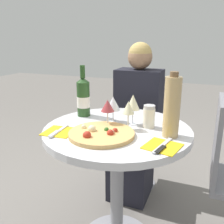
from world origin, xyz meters
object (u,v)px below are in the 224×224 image
at_px(seated_diner, 135,129).
at_px(wine_bottle, 83,97).
at_px(tall_carafe, 172,107).
at_px(chair_behind_diner, 140,132).
at_px(dining_table, 117,156).
at_px(pizza_large, 101,134).

xyz_separation_m(seated_diner, wine_bottle, (-0.20, -0.46, 0.34)).
bearing_deg(tall_carafe, chair_behind_diner, 115.27).
distance_m(chair_behind_diner, tall_carafe, 0.95).
xyz_separation_m(dining_table, tall_carafe, (0.28, -0.01, 0.32)).
relative_size(dining_table, chair_behind_diner, 0.86).
bearing_deg(tall_carafe, wine_bottle, 165.28).
height_order(dining_table, chair_behind_diner, chair_behind_diner).
distance_m(seated_diner, wine_bottle, 0.61).
xyz_separation_m(chair_behind_diner, tall_carafe, (0.35, -0.75, 0.45)).
bearing_deg(wine_bottle, dining_table, -25.85).
xyz_separation_m(pizza_large, wine_bottle, (-0.24, 0.27, 0.11)).
height_order(seated_diner, tall_carafe, seated_diner).
bearing_deg(tall_carafe, dining_table, 177.13).
distance_m(dining_table, wine_bottle, 0.42).
xyz_separation_m(dining_table, pizza_large, (-0.04, -0.14, 0.18)).
height_order(seated_diner, wine_bottle, seated_diner).
bearing_deg(seated_diner, pizza_large, 92.73).
xyz_separation_m(chair_behind_diner, seated_diner, (0.00, -0.14, 0.08)).
distance_m(chair_behind_diner, pizza_large, 0.93).
height_order(dining_table, wine_bottle, wine_bottle).
height_order(dining_table, pizza_large, pizza_large).
distance_m(seated_diner, tall_carafe, 0.80).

